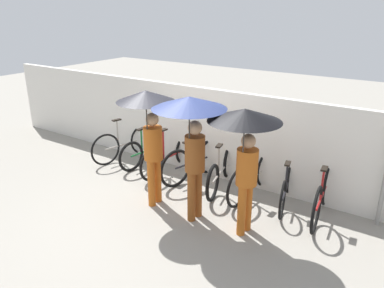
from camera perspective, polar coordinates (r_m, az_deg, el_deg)
The scene contains 13 objects.
ground_plane at distance 6.41m, azimuth -5.01°, elevation -11.01°, with size 30.00×30.00×0.00m, color gray.
back_wall at distance 7.49m, azimuth 4.07°, elevation 1.45°, with size 12.45×0.12×1.81m.
parked_bicycle_0 at distance 8.66m, azimuth -10.12°, elevation 0.13°, with size 0.55×1.71×1.01m.
parked_bicycle_1 at distance 8.30m, azimuth -6.71°, elevation -0.82°, with size 0.44×1.62×1.07m.
parked_bicycle_2 at distance 7.89m, azimuth -3.37°, elevation -1.74°, with size 0.44×1.78×1.08m.
parked_bicycle_3 at distance 7.50m, azimuth 0.30°, elevation -2.66°, with size 0.56×1.69×0.97m.
parked_bicycle_4 at distance 7.21m, azimuth 4.50°, elevation -4.00°, with size 0.57×1.74×1.04m.
parked_bicycle_5 at distance 6.98m, azimuth 9.27°, elevation -4.86°, with size 0.44×1.78×1.09m.
parked_bicycle_6 at distance 6.82m, azimuth 14.21°, elevation -6.16°, with size 0.53×1.60×1.08m.
parked_bicycle_7 at distance 6.57m, azimuth 19.23°, elevation -7.32°, with size 0.44×1.78×1.09m.
pedestrian_leading at distance 6.14m, azimuth -6.61°, elevation 3.93°, with size 0.95×0.95×2.07m.
pedestrian_center at distance 5.60m, azimuth -0.15°, elevation 3.36°, with size 1.13×1.13×2.09m.
pedestrian_trailing at distance 5.29m, azimuth 8.14°, elevation 1.15°, with size 1.04×1.04×2.02m.
Camera 1 is at (3.48, -4.23, 3.32)m, focal length 35.00 mm.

